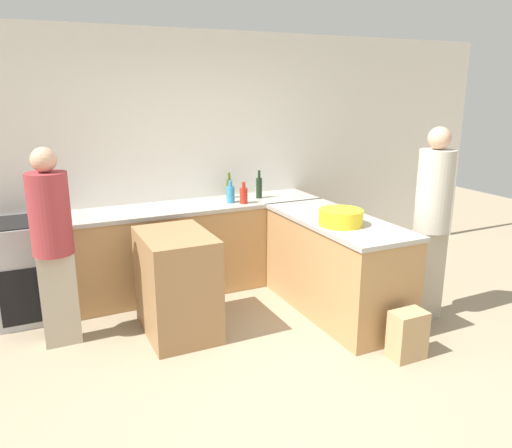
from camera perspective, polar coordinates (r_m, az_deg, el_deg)
name	(u,v)px	position (r m, az deg, el deg)	size (l,w,h in m)	color
ground_plane	(299,390)	(3.82, 4.97, -18.38)	(14.00, 14.00, 0.00)	tan
wall_back	(188,160)	(5.51, -7.82, 7.21)	(8.00, 0.06, 2.70)	white
counter_back	(200,246)	(5.40, -6.41, -2.54)	(2.65, 0.63, 0.93)	tan
counter_peninsula	(335,265)	(4.86, 9.07, -4.69)	(0.69, 1.67, 0.93)	tan
range_oven	(31,269)	(5.14, -24.29, -4.75)	(0.67, 0.61, 0.94)	#ADADB2
island_table	(177,284)	(4.44, -9.01, -6.79)	(0.58, 0.81, 0.92)	#997047
mixing_bowl	(341,217)	(4.49, 9.66, 0.76)	(0.39, 0.39, 0.14)	yellow
olive_oil_bottle	(229,188)	(5.54, -3.09, 4.15)	(0.06, 0.06, 0.28)	#475B1E
dish_soap_bottle	(231,194)	(5.30, -2.92, 3.46)	(0.08, 0.08, 0.24)	#338CBF
hot_sauce_bottle	(244,195)	(5.26, -1.42, 3.34)	(0.08, 0.08, 0.23)	red
wine_bottle_dark	(259,187)	(5.51, 0.35, 4.24)	(0.07, 0.07, 0.31)	black
person_by_range	(53,241)	(4.38, -22.21, -1.80)	(0.33, 0.33, 1.67)	#ADA38E
person_at_peninsula	(432,217)	(4.77, 19.45, 0.71)	(0.31, 0.31, 1.79)	#ADA38E
paper_bag	(408,335)	(4.27, 16.93, -12.04)	(0.29, 0.19, 0.40)	tan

